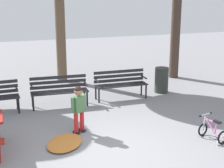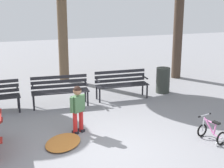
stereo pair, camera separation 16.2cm
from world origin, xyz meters
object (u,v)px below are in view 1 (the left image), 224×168
at_px(child_standing, 79,106).
at_px(kids_bicycle, 213,131).
at_px(trash_bin, 161,80).
at_px(park_bench_left, 59,89).
at_px(park_bench_right, 120,82).

xyz_separation_m(child_standing, kids_bicycle, (2.61, -1.42, -0.46)).
bearing_deg(trash_bin, kids_bicycle, -101.93).
xyz_separation_m(child_standing, trash_bin, (3.38, 2.24, -0.25)).
bearing_deg(trash_bin, child_standing, -146.50).
distance_m(child_standing, kids_bicycle, 3.00).
bearing_deg(child_standing, trash_bin, 33.50).
relative_size(park_bench_left, trash_bin, 1.99).
xyz_separation_m(park_bench_left, trash_bin, (3.39, 0.17, -0.10)).
bearing_deg(park_bench_right, kids_bicycle, -78.53).
height_order(park_bench_left, child_standing, child_standing).
xyz_separation_m(park_bench_right, child_standing, (-1.89, -2.13, 0.15)).
xyz_separation_m(park_bench_right, kids_bicycle, (0.72, -3.54, -0.31)).
relative_size(park_bench_right, kids_bicycle, 2.63).
distance_m(park_bench_left, kids_bicycle, 4.37).
bearing_deg(park_bench_right, child_standing, -131.60).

